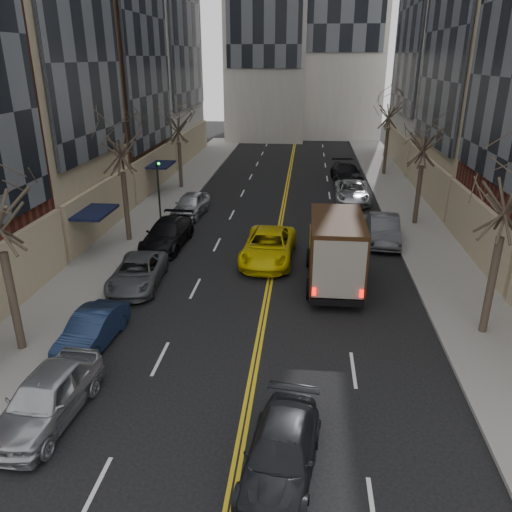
{
  "coord_description": "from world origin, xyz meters",
  "views": [
    {
      "loc": [
        1.57,
        -7.15,
        10.29
      ],
      "look_at": [
        -0.47,
        12.97,
        2.2
      ],
      "focal_mm": 35.0,
      "sensor_mm": 36.0,
      "label": 1
    }
  ],
  "objects_px": {
    "observer_sedan": "(281,453)",
    "pedestrian": "(314,256)",
    "ups_truck": "(335,250)",
    "taxi": "(268,246)"
  },
  "relations": [
    {
      "from": "taxi",
      "to": "pedestrian",
      "type": "xyz_separation_m",
      "value": [
        2.41,
        -1.27,
        0.03
      ]
    },
    {
      "from": "taxi",
      "to": "pedestrian",
      "type": "bearing_deg",
      "value": -25.13
    },
    {
      "from": "observer_sedan",
      "to": "ups_truck",
      "type": "bearing_deg",
      "value": 88.3
    },
    {
      "from": "observer_sedan",
      "to": "taxi",
      "type": "relative_size",
      "value": 0.81
    },
    {
      "from": "taxi",
      "to": "observer_sedan",
      "type": "bearing_deg",
      "value": -81.62
    },
    {
      "from": "observer_sedan",
      "to": "taxi",
      "type": "height_order",
      "value": "taxi"
    },
    {
      "from": "ups_truck",
      "to": "observer_sedan",
      "type": "xyz_separation_m",
      "value": [
        -1.89,
        -12.15,
        -1.12
      ]
    },
    {
      "from": "taxi",
      "to": "pedestrian",
      "type": "relative_size",
      "value": 3.46
    },
    {
      "from": "observer_sedan",
      "to": "pedestrian",
      "type": "distance_m",
      "value": 13.59
    },
    {
      "from": "ups_truck",
      "to": "taxi",
      "type": "distance_m",
      "value": 4.43
    }
  ]
}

